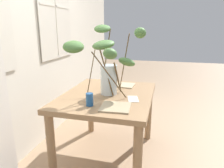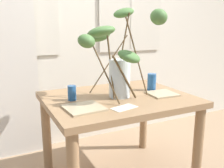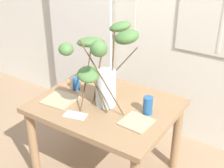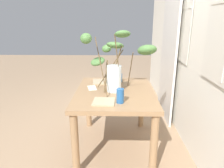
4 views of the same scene
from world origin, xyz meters
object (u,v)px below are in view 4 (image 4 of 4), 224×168
drinking_glass_blue_right (120,96)px  vase_with_branches (118,61)px  dining_table (115,100)px  drinking_glass_blue_left (120,78)px  plate_square_left (102,82)px  plate_square_right (104,102)px

drinking_glass_blue_right → vase_with_branches: bearing=-176.9°
dining_table → drinking_glass_blue_left: size_ratio=10.03×
vase_with_branches → drinking_glass_blue_right: bearing=3.1°
vase_with_branches → drinking_glass_blue_right: size_ratio=5.82×
dining_table → plate_square_left: (-0.35, -0.17, 0.12)m
drinking_glass_blue_left → plate_square_right: drinking_glass_blue_left is taller
plate_square_right → vase_with_branches: bearing=159.0°
plate_square_left → plate_square_right: same height
drinking_glass_blue_right → plate_square_left: bearing=-162.6°
plate_square_left → drinking_glass_blue_left: bearing=92.3°
vase_with_branches → plate_square_left: size_ratio=3.38×
drinking_glass_blue_right → plate_square_right: bearing=-93.0°
vase_with_branches → drinking_glass_blue_left: (-0.34, 0.03, -0.29)m
drinking_glass_blue_left → plate_square_left: size_ratio=0.45×
drinking_glass_blue_left → plate_square_left: 0.24m
dining_table → plate_square_right: bearing=-17.0°
dining_table → plate_square_left: 0.40m
drinking_glass_blue_left → dining_table: bearing=-10.1°
drinking_glass_blue_left → plate_square_left: (0.01, -0.23, -0.05)m
drinking_glass_blue_right → plate_square_left: (-0.71, -0.22, -0.07)m
vase_with_branches → plate_square_left: vase_with_branches is taller
plate_square_right → drinking_glass_blue_left: bearing=166.5°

